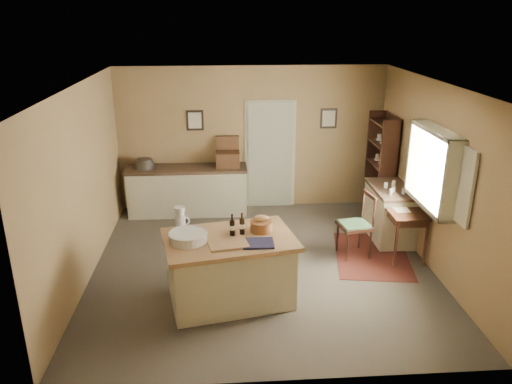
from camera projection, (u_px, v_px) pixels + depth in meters
ground at (262, 266)px, 7.53m from camera, size 5.00×5.00×0.00m
wall_back at (252, 139)px, 9.41m from camera, size 5.00×0.10×2.70m
wall_front at (284, 265)px, 4.73m from camera, size 5.00×0.10×2.70m
wall_left at (83, 185)px, 6.91m from camera, size 0.10×5.00×2.70m
wall_right at (434, 177)px, 7.23m from camera, size 0.10×5.00×2.70m
ceiling at (263, 85)px, 6.61m from camera, size 5.00×5.00×0.00m
door at (270, 154)px, 9.51m from camera, size 0.97×0.06×2.11m
framed_prints at (262, 119)px, 9.28m from camera, size 2.82×0.02×0.38m
window at (436, 168)px, 6.97m from camera, size 0.25×1.99×1.12m
work_island at (229, 267)px, 6.48m from camera, size 1.82×1.37×1.20m
sideboard at (188, 189)px, 9.35m from camera, size 2.22×0.63×1.18m
rug at (372, 255)px, 7.83m from camera, size 1.34×1.75×0.01m
writing_desk at (403, 215)px, 7.66m from camera, size 0.53×0.87×0.82m
desk_chair at (355, 226)px, 7.70m from camera, size 0.54×0.54×1.00m
right_cabinet at (390, 213)px, 8.31m from camera, size 0.62×1.11×0.99m
shelving_unit at (383, 167)px, 9.06m from camera, size 0.32×0.86×1.91m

